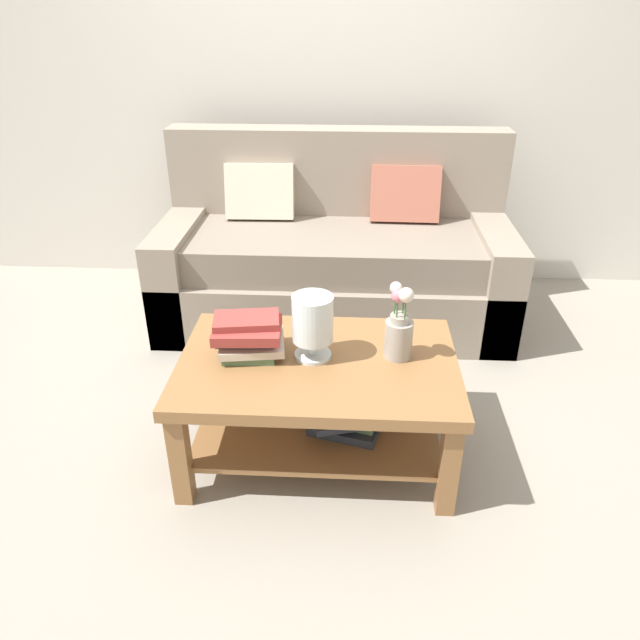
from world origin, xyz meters
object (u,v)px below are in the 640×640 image
Objects in this scene: coffee_table at (320,388)px; couch at (335,258)px; flower_pitcher at (400,327)px; glass_hurricane_vase at (313,321)px; book_stack_main at (249,336)px.

couch is at bearing 89.32° from coffee_table.
coffee_table is 3.47× the size of flower_pitcher.
flower_pitcher reaches higher than glass_hurricane_vase.
glass_hurricane_vase is (-0.03, 0.03, 0.29)m from coffee_table.
couch is 1.30m from coffee_table.
couch is at bearing 103.22° from flower_pitcher.
coffee_table is at bearing -43.35° from glass_hurricane_vase.
flower_pitcher is at bearing -76.78° from couch.
coffee_table is 0.29m from glass_hurricane_vase.
couch reaches higher than glass_hurricane_vase.
glass_hurricane_vase is at bearing -176.84° from flower_pitcher.
flower_pitcher is (0.31, 0.05, 0.27)m from coffee_table.
coffee_table is 0.41m from flower_pitcher.
glass_hurricane_vase is at bearing 136.65° from coffee_table.
book_stack_main reaches higher than coffee_table.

